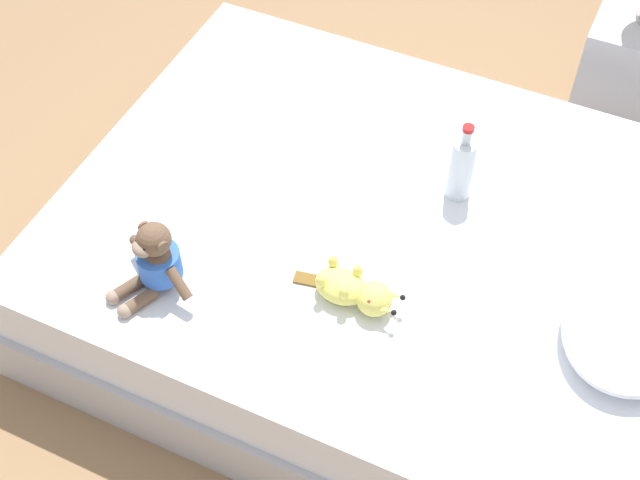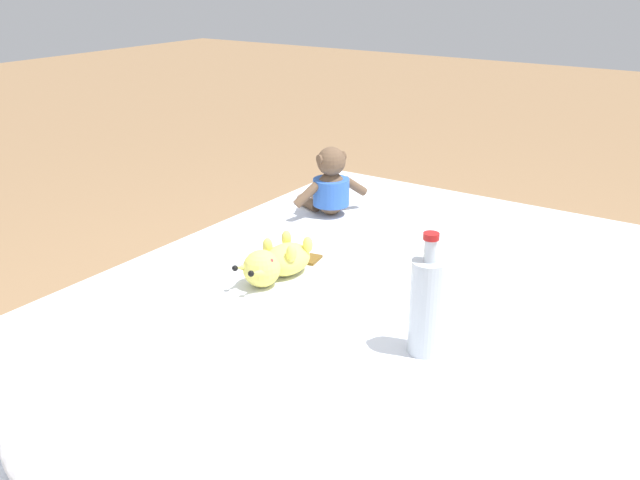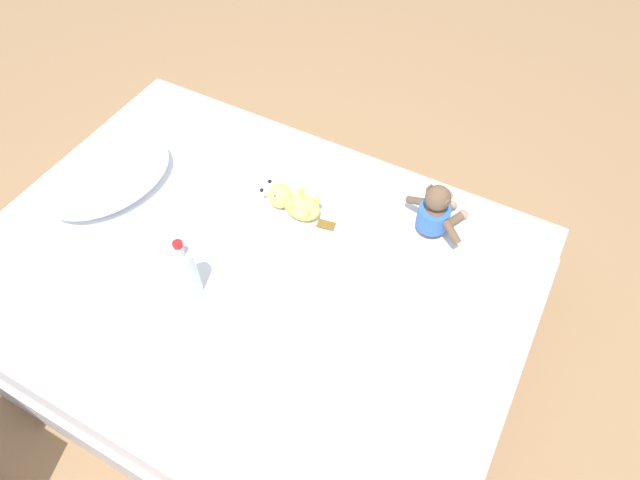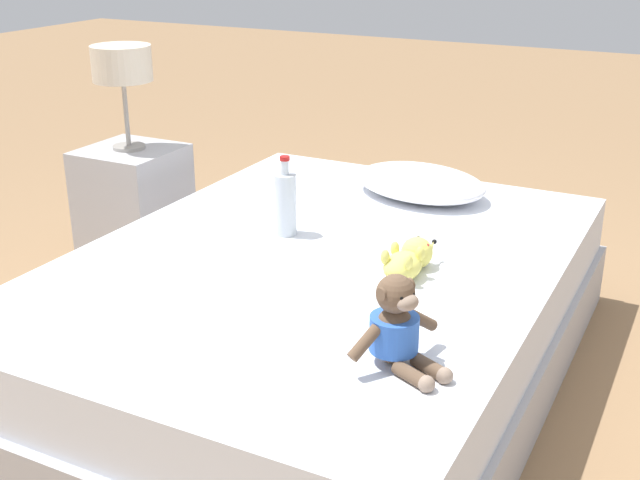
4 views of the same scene
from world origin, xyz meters
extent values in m
plane|color=#93704C|center=(0.00, 0.00, 0.00)|extent=(16.00, 16.00, 0.00)
cube|color=#B2B2B7|center=(0.00, 0.00, 0.12)|extent=(1.52, 2.08, 0.24)
cube|color=white|center=(0.00, 0.00, 0.34)|extent=(1.48, 2.02, 0.21)
ellipsoid|color=white|center=(0.07, 0.72, 0.50)|extent=(0.63, 0.51, 0.11)
ellipsoid|color=brown|center=(0.48, -0.54, 0.52)|extent=(0.14, 0.14, 0.15)
cylinder|color=blue|center=(0.48, -0.54, 0.52)|extent=(0.16, 0.16, 0.09)
sphere|color=brown|center=(0.48, -0.54, 0.63)|extent=(0.10, 0.10, 0.10)
ellipsoid|color=gray|center=(0.52, -0.55, 0.62)|extent=(0.07, 0.07, 0.04)
sphere|color=black|center=(0.52, -0.53, 0.64)|extent=(0.01, 0.01, 0.01)
sphere|color=black|center=(0.51, -0.57, 0.64)|extent=(0.01, 0.01, 0.01)
cylinder|color=brown|center=(0.50, -0.49, 0.64)|extent=(0.03, 0.02, 0.03)
cylinder|color=brown|center=(0.46, -0.58, 0.64)|extent=(0.03, 0.02, 0.03)
cylinder|color=brown|center=(0.52, -0.45, 0.53)|extent=(0.07, 0.10, 0.08)
cylinder|color=brown|center=(0.44, -0.62, 0.53)|extent=(0.07, 0.10, 0.08)
cylinder|color=brown|center=(0.58, -0.55, 0.46)|extent=(0.11, 0.07, 0.04)
cylinder|color=brown|center=(0.55, -0.60, 0.46)|extent=(0.11, 0.07, 0.04)
sphere|color=gray|center=(0.62, -0.57, 0.46)|extent=(0.04, 0.04, 0.04)
sphere|color=gray|center=(0.60, -0.62, 0.46)|extent=(0.04, 0.04, 0.04)
ellipsoid|color=#EAE066|center=(0.31, -0.06, 0.48)|extent=(0.12, 0.16, 0.08)
sphere|color=#EAE066|center=(0.32, 0.04, 0.49)|extent=(0.10, 0.10, 0.10)
cone|color=#EAE066|center=(0.29, 0.09, 0.50)|extent=(0.03, 0.06, 0.05)
sphere|color=black|center=(0.29, 0.12, 0.51)|extent=(0.02, 0.02, 0.02)
cone|color=#EAE066|center=(0.35, 0.08, 0.50)|extent=(0.03, 0.06, 0.05)
sphere|color=black|center=(0.35, 0.11, 0.51)|extent=(0.02, 0.02, 0.02)
sphere|color=red|center=(0.29, 0.04, 0.52)|extent=(0.02, 0.02, 0.02)
sphere|color=red|center=(0.35, 0.04, 0.52)|extent=(0.02, 0.02, 0.02)
ellipsoid|color=#EAE066|center=(0.27, -0.03, 0.52)|extent=(0.03, 0.03, 0.05)
ellipsoid|color=#EAE066|center=(0.36, -0.03, 0.52)|extent=(0.03, 0.03, 0.05)
ellipsoid|color=#EAE066|center=(0.27, -0.10, 0.52)|extent=(0.03, 0.03, 0.05)
ellipsoid|color=#EAE066|center=(0.35, -0.11, 0.52)|extent=(0.03, 0.03, 0.05)
cube|color=brown|center=(0.31, -0.17, 0.45)|extent=(0.05, 0.08, 0.01)
cylinder|color=silver|center=(-0.19, 0.11, 0.55)|extent=(0.08, 0.08, 0.22)
cylinder|color=silver|center=(-0.19, 0.11, 0.68)|extent=(0.03, 0.03, 0.05)
cylinder|color=red|center=(-0.19, 0.11, 0.71)|extent=(0.03, 0.03, 0.01)
cube|color=#B2B2B7|center=(-1.18, 0.49, 0.27)|extent=(0.39, 0.39, 0.53)
cylinder|color=gray|center=(-1.18, 0.49, 0.54)|extent=(0.14, 0.14, 0.01)
cylinder|color=gray|center=(-1.18, 0.49, 0.69)|extent=(0.02, 0.02, 0.28)
cylinder|color=beige|center=(-1.18, 0.49, 0.90)|extent=(0.25, 0.25, 0.15)
camera|label=1|loc=(1.62, 0.49, 2.44)|focal=49.04mm
camera|label=2|loc=(-0.76, 1.37, 1.25)|focal=39.83mm
camera|label=3|loc=(-0.93, -0.81, 2.14)|focal=31.52mm
camera|label=4|loc=(1.12, -2.19, 1.46)|focal=45.76mm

